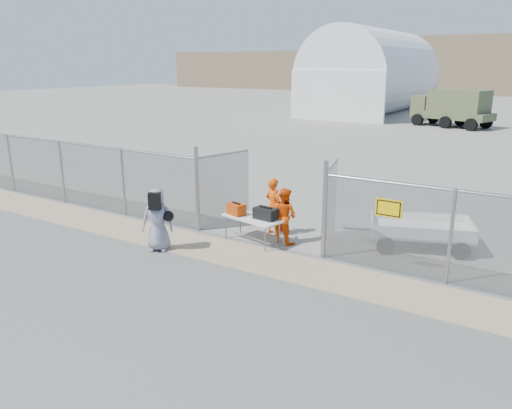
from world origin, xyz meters
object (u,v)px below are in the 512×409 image
Objects in this scene: security_worker_right at (284,216)px; visitor at (158,220)px; folding_table at (252,230)px; utility_trailer at (420,233)px; security_worker_left at (274,206)px.

visitor is (-2.54, -2.24, 0.06)m from security_worker_right.
security_worker_right is 0.92× the size of visitor.
folding_table is at bearing 15.36° from visitor.
security_worker_right is at bearing -174.24° from utility_trailer.
utility_trailer is at bearing 3.71° from visitor.
security_worker_right is at bearing 42.96° from folding_table.
utility_trailer is at bearing -140.66° from security_worker_right.
security_worker_right is (0.59, -0.44, -0.06)m from security_worker_left.
security_worker_left is 0.49× the size of utility_trailer.
visitor is at bearing 54.90° from security_worker_right.
utility_trailer reaches higher than folding_table.
utility_trailer is at bearing 38.81° from folding_table.
security_worker_left is at bearing -23.23° from security_worker_right.
security_worker_left is at bearing 176.46° from utility_trailer.
security_worker_right is (0.75, 0.45, 0.41)m from folding_table.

